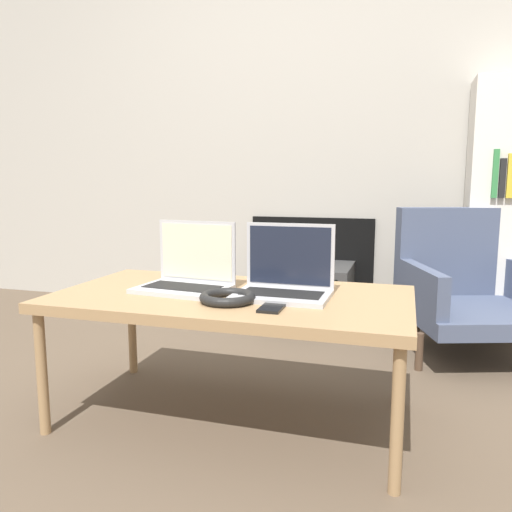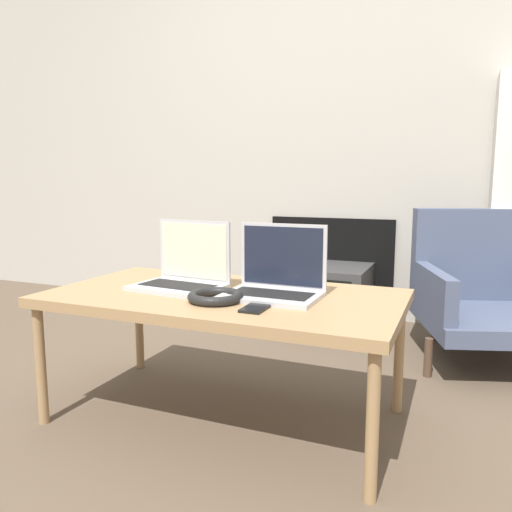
# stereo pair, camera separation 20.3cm
# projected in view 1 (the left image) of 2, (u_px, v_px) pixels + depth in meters

# --- Properties ---
(ground_plane) EXTENTS (14.00, 14.00, 0.00)m
(ground_plane) POSITION_uv_depth(u_px,v_px,m) (205.00, 455.00, 1.58)
(ground_plane) COLOR brown
(wall_back) EXTENTS (7.00, 0.08, 2.60)m
(wall_back) POSITION_uv_depth(u_px,v_px,m) (315.00, 114.00, 3.16)
(wall_back) COLOR #ADA89E
(wall_back) RESTS_ON ground_plane
(table) EXTENTS (1.24, 0.66, 0.47)m
(table) POSITION_uv_depth(u_px,v_px,m) (232.00, 303.00, 1.77)
(table) COLOR #9E7A51
(table) RESTS_ON ground_plane
(laptop_left) EXTENTS (0.34, 0.26, 0.25)m
(laptop_left) POSITION_uv_depth(u_px,v_px,m) (188.00, 274.00, 1.84)
(laptop_left) COLOR #B2B2B7
(laptop_left) RESTS_ON table
(laptop_right) EXTENTS (0.32, 0.23, 0.25)m
(laptop_right) POSITION_uv_depth(u_px,v_px,m) (285.00, 279.00, 1.73)
(laptop_right) COLOR #B2B2B7
(laptop_right) RESTS_ON table
(headphones) EXTENTS (0.19, 0.19, 0.03)m
(headphones) POSITION_uv_depth(u_px,v_px,m) (228.00, 297.00, 1.64)
(headphones) COLOR black
(headphones) RESTS_ON table
(phone) EXTENTS (0.07, 0.15, 0.01)m
(phone) POSITION_uv_depth(u_px,v_px,m) (273.00, 307.00, 1.57)
(phone) COLOR black
(phone) RESTS_ON table
(tv) EXTENTS (0.57, 0.46, 0.36)m
(tv) POSITION_uv_depth(u_px,v_px,m) (305.00, 293.00, 3.06)
(tv) COLOR #383838
(tv) RESTS_ON ground_plane
(armchair) EXTENTS (0.80, 0.81, 0.72)m
(armchair) POSITION_uv_depth(u_px,v_px,m) (467.00, 284.00, 2.54)
(armchair) COLOR #47516B
(armchair) RESTS_ON ground_plane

